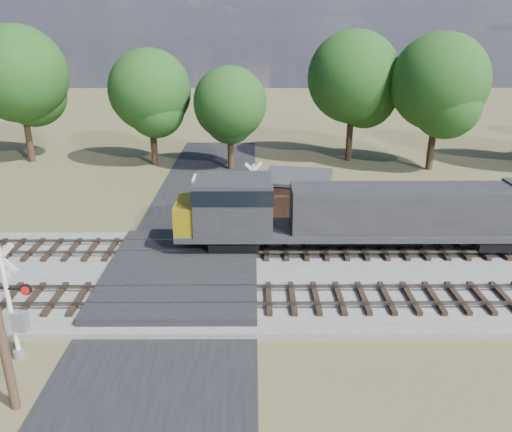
{
  "coord_description": "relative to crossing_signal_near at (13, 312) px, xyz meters",
  "views": [
    {
      "loc": [
        3.37,
        -20.46,
        11.08
      ],
      "look_at": [
        3.48,
        2.0,
        2.59
      ],
      "focal_mm": 35.0,
      "sensor_mm": 36.0,
      "label": 1
    }
  ],
  "objects": [
    {
      "name": "ground",
      "position": [
        4.95,
        5.48,
        -1.88
      ],
      "size": [
        160.0,
        160.0,
        0.0
      ],
      "primitive_type": "plane",
      "color": "#4E542D",
      "rests_on": "ground"
    },
    {
      "name": "ballast_bed",
      "position": [
        14.95,
        5.98,
        -1.73
      ],
      "size": [
        140.0,
        10.0,
        0.3
      ],
      "primitive_type": "cube",
      "color": "gray",
      "rests_on": "ground"
    },
    {
      "name": "road",
      "position": [
        4.95,
        5.48,
        -1.84
      ],
      "size": [
        7.0,
        60.0,
        0.08
      ],
      "primitive_type": "cube",
      "color": "black",
      "rests_on": "ground"
    },
    {
      "name": "crossing_panel",
      "position": [
        4.95,
        5.98,
        -1.57
      ],
      "size": [
        7.0,
        9.0,
        0.62
      ],
      "primitive_type": "cube",
      "color": "#262628",
      "rests_on": "ground"
    },
    {
      "name": "track_near",
      "position": [
        8.07,
        3.48,
        -1.47
      ],
      "size": [
        140.0,
        2.6,
        0.33
      ],
      "color": "black",
      "rests_on": "ballast_bed"
    },
    {
      "name": "track_far",
      "position": [
        8.07,
        8.48,
        -1.47
      ],
      "size": [
        140.0,
        2.6,
        0.33
      ],
      "color": "black",
      "rests_on": "ballast_bed"
    },
    {
      "name": "crossing_signal_near",
      "position": [
        0.0,
        0.0,
        0.0
      ],
      "size": [
        1.82,
        0.42,
        4.53
      ],
      "rotation": [
        0.0,
        0.0,
        -0.12
      ],
      "color": "silver",
      "rests_on": "ground"
    },
    {
      "name": "crossing_signal_far",
      "position": [
        8.23,
        12.22,
        -0.2
      ],
      "size": [
        1.61,
        0.44,
        4.04
      ],
      "rotation": [
        0.0,
        0.0,
        3.34
      ],
      "color": "silver",
      "rests_on": "ground"
    },
    {
      "name": "equipment_shed",
      "position": [
        10.97,
        14.06,
        -0.5
      ],
      "size": [
        4.78,
        4.78,
        2.73
      ],
      "rotation": [
        0.0,
        0.0,
        -0.22
      ],
      "color": "#43251C",
      "rests_on": "ground"
    },
    {
      "name": "treeline",
      "position": [
        12.41,
        26.62,
        4.89
      ],
      "size": [
        83.91,
        11.29,
        11.49
      ],
      "color": "black",
      "rests_on": "ground"
    }
  ]
}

